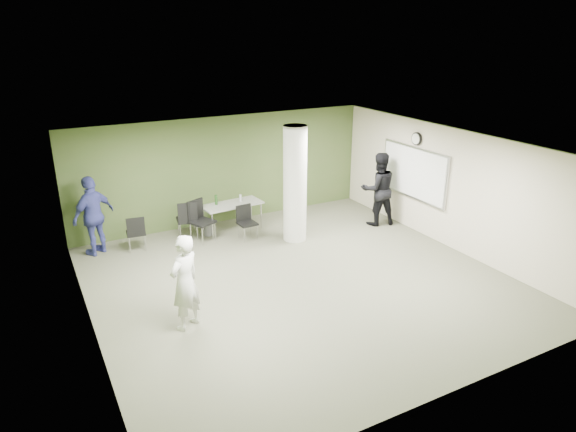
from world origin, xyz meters
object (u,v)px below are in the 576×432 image
woman_white (185,283)px  man_blue (94,216)px  man_black (378,189)px  chair_back_left (136,231)px  folding_table (232,205)px

woman_white → man_blue: (-0.87, 3.97, 0.06)m
woman_white → man_black: man_black is taller
woman_white → man_black: 6.42m
chair_back_left → man_black: 6.11m
woman_white → man_blue: size_ratio=0.93×
woman_white → man_blue: bearing=-107.1°
man_black → woman_white: bearing=36.1°
chair_back_left → woman_white: 3.70m
chair_back_left → woman_white: bearing=97.9°
chair_back_left → woman_white: size_ratio=0.50×
folding_table → man_blue: bearing=172.6°
folding_table → woman_white: woman_white is taller
folding_table → man_blue: man_blue is taller
folding_table → man_black: bearing=-25.8°
folding_table → chair_back_left: bearing=178.4°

